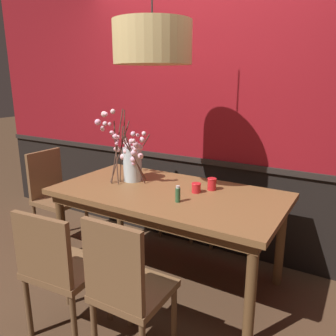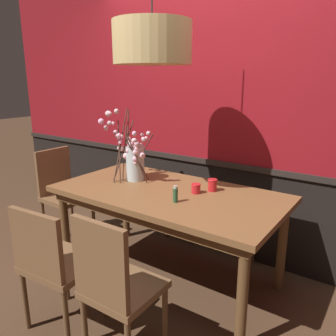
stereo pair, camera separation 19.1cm
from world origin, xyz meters
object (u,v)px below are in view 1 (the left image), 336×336
(dining_table, at_px, (168,201))
(chair_near_side_right, at_px, (126,286))
(chair_near_side_left, at_px, (59,266))
(chair_far_side_right, at_px, (241,198))
(candle_holder_nearer_edge, at_px, (212,184))
(chair_head_west_end, at_px, (54,193))
(condiment_bottle, at_px, (178,194))
(candle_holder_nearer_center, at_px, (196,188))
(vase_with_blossoms, at_px, (130,159))
(chair_far_side_left, at_px, (185,188))
(pendant_lamp, at_px, (152,43))

(dining_table, relative_size, chair_near_side_right, 1.94)
(chair_near_side_left, distance_m, chair_far_side_right, 1.90)
(chair_near_side_right, relative_size, candle_holder_nearer_edge, 9.58)
(chair_head_west_end, height_order, condiment_bottle, chair_head_west_end)
(dining_table, xyz_separation_m, candle_holder_nearer_center, (0.21, 0.08, 0.12))
(chair_near_side_left, distance_m, vase_with_blossoms, 1.11)
(chair_near_side_right, bearing_deg, candle_holder_nearer_edge, 88.09)
(candle_holder_nearer_edge, distance_m, condiment_bottle, 0.39)
(condiment_bottle, bearing_deg, chair_near_side_right, -84.72)
(chair_far_side_left, distance_m, chair_far_side_right, 0.60)
(vase_with_blossoms, height_order, pendant_lamp, pendant_lamp)
(dining_table, relative_size, chair_far_side_right, 2.09)
(condiment_bottle, bearing_deg, candle_holder_nearer_center, 84.92)
(condiment_bottle, bearing_deg, pendant_lamp, 159.89)
(chair_far_side_right, relative_size, chair_near_side_right, 0.93)
(dining_table, relative_size, condiment_bottle, 14.76)
(chair_far_side_right, height_order, chair_near_side_right, chair_near_side_right)
(pendant_lamp, bearing_deg, candle_holder_nearer_edge, 36.93)
(chair_head_west_end, relative_size, pendant_lamp, 0.97)
(chair_far_side_left, xyz_separation_m, candle_holder_nearer_edge, (0.58, -0.66, 0.32))
(chair_head_west_end, height_order, candle_holder_nearer_center, chair_head_west_end)
(chair_near_side_left, distance_m, candle_holder_nearer_center, 1.15)
(chair_far_side_right, bearing_deg, candle_holder_nearer_center, -96.83)
(vase_with_blossoms, distance_m, pendant_lamp, 0.99)
(candle_holder_nearer_edge, bearing_deg, chair_far_side_left, 131.55)
(chair_head_west_end, relative_size, vase_with_blossoms, 1.53)
(candle_holder_nearer_center, bearing_deg, chair_head_west_end, -176.80)
(chair_near_side_left, distance_m, chair_near_side_right, 0.51)
(chair_near_side_right, xyz_separation_m, candle_holder_nearer_center, (-0.04, 0.96, 0.30))
(dining_table, bearing_deg, chair_near_side_left, -105.59)
(candle_holder_nearer_center, xyz_separation_m, pendant_lamp, (-0.29, -0.16, 1.07))
(chair_near_side_left, height_order, chair_far_side_left, chair_far_side_left)
(chair_near_side_right, bearing_deg, chair_near_side_left, -175.94)
(candle_holder_nearer_center, bearing_deg, vase_with_blossoms, -179.49)
(dining_table, bearing_deg, candle_holder_nearer_center, 21.75)
(chair_far_side_left, distance_m, pendant_lamp, 1.68)
(dining_table, relative_size, candle_holder_nearer_center, 23.58)
(chair_far_side_right, xyz_separation_m, candle_holder_nearer_center, (-0.10, -0.82, 0.33))
(candle_holder_nearer_edge, bearing_deg, vase_with_blossoms, -169.78)
(chair_head_west_end, bearing_deg, condiment_bottle, -6.30)
(dining_table, xyz_separation_m, chair_far_side_left, (-0.29, 0.86, -0.19))
(chair_far_side_right, xyz_separation_m, condiment_bottle, (-0.12, -1.07, 0.34))
(dining_table, xyz_separation_m, chair_near_side_right, (0.25, -0.88, -0.18))
(chair_far_side_right, relative_size, candle_holder_nearer_center, 11.26)
(chair_near_side_left, bearing_deg, chair_head_west_end, 139.91)
(chair_far_side_right, relative_size, pendant_lamp, 0.89)
(chair_near_side_right, distance_m, vase_with_blossoms, 1.26)
(chair_near_side_left, height_order, chair_far_side_right, chair_near_side_left)
(vase_with_blossoms, bearing_deg, candle_holder_nearer_center, 0.51)
(condiment_bottle, bearing_deg, dining_table, 137.14)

